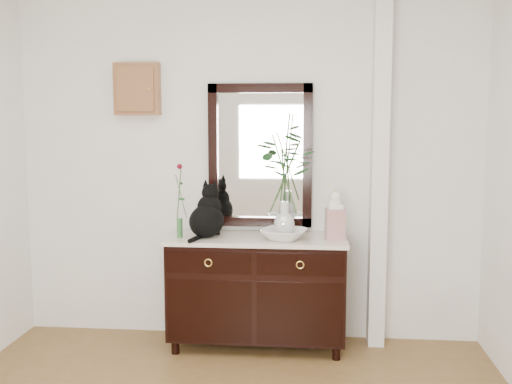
# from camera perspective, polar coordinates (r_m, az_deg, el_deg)

# --- Properties ---
(wall_back) EXTENTS (3.60, 0.04, 2.70)m
(wall_back) POSITION_cam_1_polar(r_m,az_deg,el_deg) (4.65, -0.82, 2.38)
(wall_back) COLOR white
(wall_back) RESTS_ON ground
(pilaster) EXTENTS (0.12, 0.20, 2.70)m
(pilaster) POSITION_cam_1_polar(r_m,az_deg,el_deg) (4.57, 11.64, 2.15)
(pilaster) COLOR white
(pilaster) RESTS_ON ground
(sideboard) EXTENTS (1.33, 0.52, 0.82)m
(sideboard) POSITION_cam_1_polar(r_m,az_deg,el_deg) (4.55, 0.12, -8.95)
(sideboard) COLOR black
(sideboard) RESTS_ON ground
(wall_mirror) EXTENTS (0.80, 0.06, 1.10)m
(wall_mirror) POSITION_cam_1_polar(r_m,az_deg,el_deg) (4.62, 0.39, 3.47)
(wall_mirror) COLOR black
(wall_mirror) RESTS_ON wall_back
(key_cabinet) EXTENTS (0.35, 0.10, 0.40)m
(key_cabinet) POSITION_cam_1_polar(r_m,az_deg,el_deg) (4.77, -11.25, 9.58)
(key_cabinet) COLOR brown
(key_cabinet) RESTS_ON wall_back
(cat) EXTENTS (0.35, 0.40, 0.40)m
(cat) POSITION_cam_1_polar(r_m,az_deg,el_deg) (4.45, -4.74, -1.75)
(cat) COLOR black
(cat) RESTS_ON sideboard
(lotus_bowl) EXTENTS (0.41, 0.41, 0.08)m
(lotus_bowl) POSITION_cam_1_polar(r_m,az_deg,el_deg) (4.36, 2.69, -4.04)
(lotus_bowl) COLOR white
(lotus_bowl) RESTS_ON sideboard
(vase_branches) EXTENTS (0.45, 0.45, 0.91)m
(vase_branches) POSITION_cam_1_polar(r_m,az_deg,el_deg) (4.30, 2.72, 1.65)
(vase_branches) COLOR silver
(vase_branches) RESTS_ON lotus_bowl
(bud_vase_rose) EXTENTS (0.09, 0.09, 0.56)m
(bud_vase_rose) POSITION_cam_1_polar(r_m,az_deg,el_deg) (4.43, -7.32, -0.78)
(bud_vase_rose) COLOR #336A35
(bud_vase_rose) RESTS_ON sideboard
(ginger_jar) EXTENTS (0.15, 0.15, 0.36)m
(ginger_jar) POSITION_cam_1_polar(r_m,az_deg,el_deg) (4.38, 7.53, -2.16)
(ginger_jar) COLOR silver
(ginger_jar) RESTS_ON sideboard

